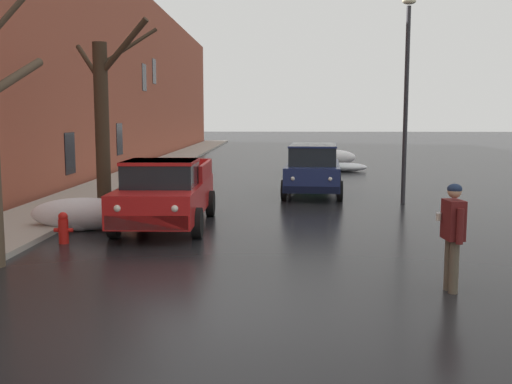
# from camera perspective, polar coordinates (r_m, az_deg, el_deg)

# --- Properties ---
(ground_plane) EXTENTS (200.00, 200.00, 0.00)m
(ground_plane) POSITION_cam_1_polar(r_m,az_deg,el_deg) (8.66, -3.49, -11.83)
(ground_plane) COLOR black
(left_sidewalk_slab) EXTENTS (2.43, 80.00, 0.13)m
(left_sidewalk_slab) POSITION_cam_1_polar(r_m,az_deg,el_deg) (27.09, -12.06, 1.25)
(left_sidewalk_slab) COLOR #A8A399
(left_sidewalk_slab) RESTS_ON ground
(brick_townhouse_facade) EXTENTS (0.63, 80.00, 10.22)m
(brick_townhouse_facade) POSITION_cam_1_polar(r_m,az_deg,el_deg) (27.51, -15.89, 11.75)
(brick_townhouse_facade) COLOR #9E4C38
(brick_townhouse_facade) RESTS_ON ground
(snow_bank_near_corner_left) EXTENTS (2.33, 1.35, 0.83)m
(snow_bank_near_corner_left) POSITION_cam_1_polar(r_m,az_deg,el_deg) (26.78, -7.85, 1.99)
(snow_bank_near_corner_left) COLOR white
(snow_bank_near_corner_left) RESTS_ON ground
(snow_bank_along_left_kerb) EXTENTS (2.37, 1.16, 0.53)m
(snow_bank_along_left_kerb) POSITION_cam_1_polar(r_m,az_deg,el_deg) (30.96, 8.23, 2.38)
(snow_bank_along_left_kerb) COLOR white
(snow_bank_along_left_kerb) RESTS_ON ground
(snow_bank_mid_block_left) EXTENTS (2.72, 0.97, 0.81)m
(snow_bank_mid_block_left) POSITION_cam_1_polar(r_m,az_deg,el_deg) (15.51, -16.03, -2.08)
(snow_bank_mid_block_left) COLOR white
(snow_bank_mid_block_left) RESTS_ON ground
(snow_bank_near_corner_right) EXTENTS (2.52, 0.93, 0.88)m
(snow_bank_near_corner_right) POSITION_cam_1_polar(r_m,az_deg,el_deg) (35.05, 7.42, 3.27)
(snow_bank_near_corner_right) COLOR white
(snow_bank_near_corner_right) RESTS_ON ground
(bare_tree_second_along_sidewalk) EXTENTS (2.82, 2.08, 5.68)m
(bare_tree_second_along_sidewalk) POSITION_cam_1_polar(r_m,az_deg,el_deg) (19.03, -14.31, 7.03)
(bare_tree_second_along_sidewalk) COLOR #382B1E
(bare_tree_second_along_sidewalk) RESTS_ON ground
(pickup_truck_red_approaching_near_lane) EXTENTS (2.21, 5.34, 1.76)m
(pickup_truck_red_approaching_near_lane) POSITION_cam_1_polar(r_m,az_deg,el_deg) (15.46, -8.58, -0.05)
(pickup_truck_red_approaching_near_lane) COLOR red
(pickup_truck_red_approaching_near_lane) RESTS_ON ground
(suv_darkblue_parked_kerbside_close) EXTENTS (2.35, 4.74, 1.82)m
(suv_darkblue_parked_kerbside_close) POSITION_cam_1_polar(r_m,az_deg,el_deg) (21.56, 5.45, 2.34)
(suv_darkblue_parked_kerbside_close) COLOR navy
(suv_darkblue_parked_kerbside_close) RESTS_ON ground
(sedan_green_parked_kerbside_mid) EXTENTS (2.07, 4.14, 1.42)m
(sedan_green_parked_kerbside_mid) POSITION_cam_1_polar(r_m,az_deg,el_deg) (29.50, 5.31, 3.20)
(sedan_green_parked_kerbside_mid) COLOR #1E5633
(sedan_green_parked_kerbside_mid) RESTS_ON ground
(pedestrian_with_coffee) EXTENTS (0.40, 0.64, 1.76)m
(pedestrian_with_coffee) POSITION_cam_1_polar(r_m,az_deg,el_deg) (10.10, 18.24, -3.33)
(pedestrian_with_coffee) COLOR brown
(pedestrian_with_coffee) RESTS_ON ground
(fire_hydrant) EXTENTS (0.42, 0.22, 0.71)m
(fire_hydrant) POSITION_cam_1_polar(r_m,az_deg,el_deg) (14.01, -17.87, -3.26)
(fire_hydrant) COLOR red
(fire_hydrant) RESTS_ON ground
(street_lamp_post) EXTENTS (0.44, 0.24, 6.47)m
(street_lamp_post) POSITION_cam_1_polar(r_m,az_deg,el_deg) (19.81, 14.12, 9.27)
(street_lamp_post) COLOR #28282D
(street_lamp_post) RESTS_ON ground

